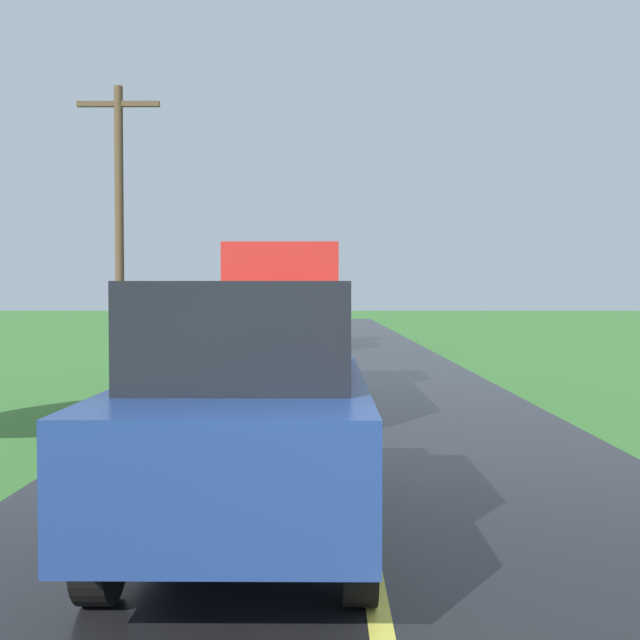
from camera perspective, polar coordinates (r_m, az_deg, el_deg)
banana_truck_near at (r=13.70m, az=-3.15°, el=-0.11°), size 2.38×5.82×2.80m
banana_truck_far at (r=29.43m, az=-0.89°, el=0.89°), size 2.38×5.81×2.80m
utility_pole_roadside at (r=18.42m, az=-14.45°, el=6.96°), size 1.87×0.20×6.65m
following_car at (r=5.89m, az=-5.17°, el=-6.41°), size 1.74×4.10×1.92m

